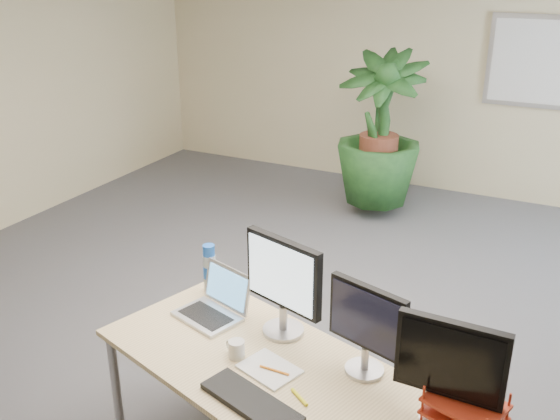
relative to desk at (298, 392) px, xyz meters
The scene contains 16 objects.
floor 1.16m from the desk, 124.77° to the left, with size 8.00×8.00×0.00m, color #4E4E53.
back_wall 4.91m from the desk, 96.74° to the left, with size 7.00×0.04×2.70m, color #C8B98D.
whiteboard 4.92m from the desk, 82.50° to the left, with size 1.30×0.04×0.95m.
desk is the anchor object (origin of this frame).
floor_plant 3.82m from the desk, 102.57° to the left, with size 0.84×0.84×1.50m, color #143816.
monitor_left 0.54m from the desk, 131.01° to the left, with size 0.47×0.22×0.53m.
monitor_right 0.52m from the desk, 17.13° to the left, with size 0.40×0.18×0.45m.
monitor_dark 0.84m from the desk, ahead, with size 0.44×0.20×0.49m.
laptop 0.67m from the desk, 160.13° to the left, with size 0.42×0.39×0.25m.
keyboard 0.40m from the desk, 100.03° to the right, with size 0.49×0.16×0.03m, color black.
coffee_mug 0.37m from the desk, 165.58° to the right, with size 0.12×0.08×0.09m.
spiral_notebook 0.22m from the desk, 137.33° to the right, with size 0.27×0.20×0.01m, color white.
orange_pen 0.22m from the desk, 123.69° to the right, with size 0.01×0.01×0.15m, color orange.
yellow_highlighter 0.30m from the desk, 63.97° to the right, with size 0.02×0.02×0.12m, color #FFF31A.
water_bottle 0.92m from the desk, 151.25° to the left, with size 0.08×0.08×0.29m.
letter_tray 0.83m from the desk, ahead, with size 0.35×0.30×0.14m.
Camera 1 is at (1.60, -3.08, 2.55)m, focal length 40.00 mm.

